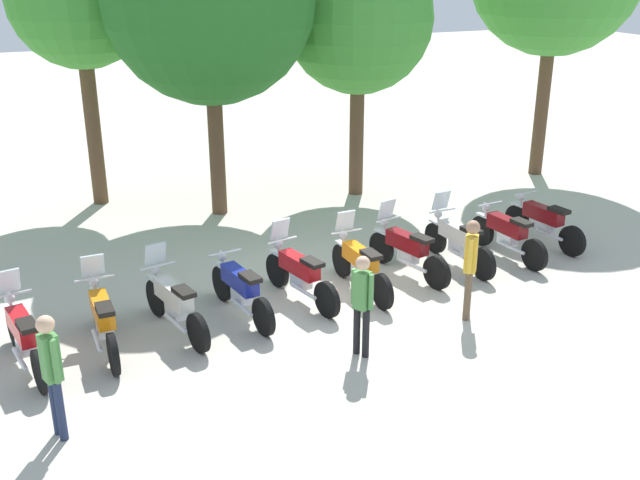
# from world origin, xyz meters

# --- Properties ---
(ground_plane) EXTENTS (80.00, 80.00, 0.00)m
(ground_plane) POSITION_xyz_m (0.00, 0.00, 0.00)
(ground_plane) COLOR #BCB7A8
(motorcycle_0) EXTENTS (0.66, 2.17, 1.37)m
(motorcycle_0) POSITION_xyz_m (-5.19, -0.46, 0.52)
(motorcycle_0) COLOR black
(motorcycle_0) RESTS_ON ground_plane
(motorcycle_1) EXTENTS (0.62, 2.19, 1.37)m
(motorcycle_1) POSITION_xyz_m (-4.03, -0.36, 0.52)
(motorcycle_1) COLOR black
(motorcycle_1) RESTS_ON ground_plane
(motorcycle_2) EXTENTS (0.72, 2.16, 1.37)m
(motorcycle_2) POSITION_xyz_m (-2.89, -0.24, 0.52)
(motorcycle_2) COLOR black
(motorcycle_2) RESTS_ON ground_plane
(motorcycle_3) EXTENTS (0.62, 2.18, 0.99)m
(motorcycle_3) POSITION_xyz_m (-1.73, -0.13, 0.50)
(motorcycle_3) COLOR black
(motorcycle_3) RESTS_ON ground_plane
(motorcycle_4) EXTENTS (0.72, 2.16, 1.37)m
(motorcycle_4) POSITION_xyz_m (-0.59, 0.05, 0.52)
(motorcycle_4) COLOR black
(motorcycle_4) RESTS_ON ground_plane
(motorcycle_5) EXTENTS (0.62, 2.19, 1.37)m
(motorcycle_5) POSITION_xyz_m (0.57, -0.01, 0.52)
(motorcycle_5) COLOR black
(motorcycle_5) RESTS_ON ground_plane
(motorcycle_6) EXTENTS (0.74, 2.16, 1.37)m
(motorcycle_6) POSITION_xyz_m (1.71, 0.29, 0.52)
(motorcycle_6) COLOR black
(motorcycle_6) RESTS_ON ground_plane
(motorcycle_7) EXTENTS (0.62, 2.19, 1.37)m
(motorcycle_7) POSITION_xyz_m (2.87, 0.32, 0.52)
(motorcycle_7) COLOR black
(motorcycle_7) RESTS_ON ground_plane
(motorcycle_8) EXTENTS (0.62, 2.19, 0.99)m
(motorcycle_8) POSITION_xyz_m (4.02, 0.28, 0.50)
(motorcycle_8) COLOR black
(motorcycle_8) RESTS_ON ground_plane
(motorcycle_9) EXTENTS (0.62, 2.18, 0.99)m
(motorcycle_9) POSITION_xyz_m (5.17, 0.58, 0.50)
(motorcycle_9) COLOR black
(motorcycle_9) RESTS_ON ground_plane
(person_0) EXTENTS (0.29, 0.41, 1.73)m
(person_0) POSITION_xyz_m (-4.90, -2.47, 1.01)
(person_0) COLOR #232D4C
(person_0) RESTS_ON ground_plane
(person_1) EXTENTS (0.29, 0.39, 1.64)m
(person_1) POSITION_xyz_m (-0.44, -2.13, 0.96)
(person_1) COLOR black
(person_1) RESTS_ON ground_plane
(person_2) EXTENTS (0.32, 0.36, 1.75)m
(person_2) POSITION_xyz_m (1.76, -1.70, 1.03)
(person_2) COLOR brown
(person_2) RESTS_ON ground_plane
(tree_3) EXTENTS (3.57, 3.57, 6.13)m
(tree_3) POSITION_xyz_m (3.10, 5.38, 4.32)
(tree_3) COLOR brown
(tree_3) RESTS_ON ground_plane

